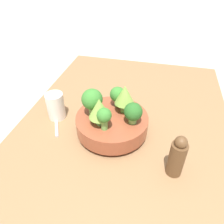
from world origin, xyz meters
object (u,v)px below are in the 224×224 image
at_px(bowl, 112,123).
at_px(fork, 56,121).
at_px(pepper_mill, 177,157).
at_px(cup, 56,106).

height_order(bowl, fork, bowl).
bearing_deg(pepper_mill, fork, -106.67).
distance_m(cup, fork, 0.06).
bearing_deg(bowl, cup, -99.02).
height_order(cup, fork, cup).
bearing_deg(fork, cup, -165.67).
relative_size(bowl, fork, 1.58).
height_order(cup, pepper_mill, pepper_mill).
bearing_deg(fork, pepper_mill, 73.33).
distance_m(bowl, pepper_mill, 0.25).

